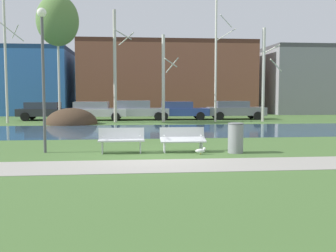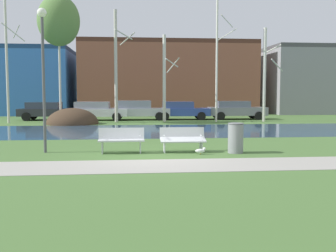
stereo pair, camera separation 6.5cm
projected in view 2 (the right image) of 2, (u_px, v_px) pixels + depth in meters
ground_plane at (143, 129)px, 23.06m from camera, size 120.00×120.00×0.00m
paved_path_strip at (157, 166)px, 11.55m from camera, size 60.00×2.11×0.01m
river_band at (144, 131)px, 22.12m from camera, size 80.00×7.79×0.01m
soil_mound at (73, 124)px, 26.88m from camera, size 3.46×3.39×2.14m
bench_left at (121, 140)px, 13.98m from camera, size 1.60×0.56×0.87m
bench_right at (183, 139)px, 14.19m from camera, size 1.60×0.56×0.87m
trash_bin at (236, 137)px, 13.99m from camera, size 0.56×0.56×1.05m
seagull at (201, 151)px, 13.66m from camera, size 0.40×0.15×0.25m
streetlamp at (43, 56)px, 13.84m from camera, size 0.32×0.32×5.00m
birch_far_left at (7, 61)px, 27.27m from camera, size 1.38×2.23×8.37m
birch_left at (59, 21)px, 26.78m from camera, size 2.81×2.81×8.84m
birch_center_left at (116, 65)px, 28.22m from camera, size 1.48×2.55×7.88m
birch_center at (165, 78)px, 28.72m from camera, size 1.22×2.08×6.21m
birch_center_right at (217, 57)px, 28.52m from camera, size 1.49×2.53×9.01m
birch_right at (265, 74)px, 28.91m from camera, size 1.46×2.50×6.73m
parked_van_nearest_dark at (48, 110)px, 30.51m from camera, size 4.43×2.25×1.37m
parked_sedan_second_white at (96, 110)px, 30.32m from camera, size 4.63×2.15×1.41m
parked_hatch_third_silver at (137, 110)px, 30.76m from camera, size 4.85×2.20×1.49m
parked_wagon_fourth_blue at (181, 110)px, 31.06m from camera, size 4.26×2.25×1.40m
parked_suv_fifth_grey at (236, 110)px, 31.48m from camera, size 4.52×2.24×1.44m
building_blue_store at (20, 82)px, 39.83m from camera, size 10.50×9.68×6.35m
building_brick_low at (167, 78)px, 40.45m from camera, size 16.99×7.45×7.07m
building_grey_warehouse at (327, 80)px, 41.44m from camera, size 13.05×7.80×6.68m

